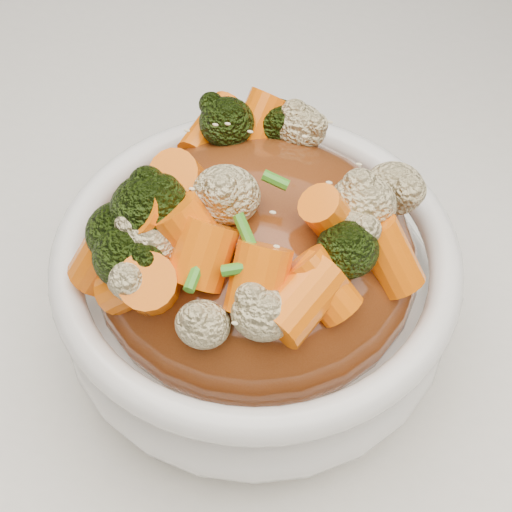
% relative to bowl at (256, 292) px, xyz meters
% --- Properties ---
extents(tablecloth, '(1.20, 0.80, 0.04)m').
position_rel_bowl_xyz_m(tablecloth, '(0.00, 0.02, -0.06)').
color(tablecloth, silver).
rests_on(tablecloth, dining_table).
extents(bowl, '(0.25, 0.25, 0.08)m').
position_rel_bowl_xyz_m(bowl, '(0.00, 0.00, 0.00)').
color(bowl, white).
rests_on(bowl, tablecloth).
extents(sauce_base, '(0.20, 0.20, 0.09)m').
position_rel_bowl_xyz_m(sauce_base, '(0.00, 0.00, 0.03)').
color(sauce_base, '#622C10').
rests_on(sauce_base, bowl).
extents(carrots, '(0.20, 0.20, 0.05)m').
position_rel_bowl_xyz_m(carrots, '(0.00, 0.00, 0.08)').
color(carrots, orange).
rests_on(carrots, sauce_base).
extents(broccoli, '(0.20, 0.20, 0.04)m').
position_rel_bowl_xyz_m(broccoli, '(0.00, 0.00, 0.08)').
color(broccoli, black).
rests_on(broccoli, sauce_base).
extents(cauliflower, '(0.20, 0.20, 0.03)m').
position_rel_bowl_xyz_m(cauliflower, '(0.00, 0.00, 0.08)').
color(cauliflower, beige).
rests_on(cauliflower, sauce_base).
extents(scallions, '(0.15, 0.15, 0.02)m').
position_rel_bowl_xyz_m(scallions, '(0.00, 0.00, 0.08)').
color(scallions, '#37851E').
rests_on(scallions, sauce_base).
extents(sesame_seeds, '(0.18, 0.18, 0.01)m').
position_rel_bowl_xyz_m(sesame_seeds, '(0.00, 0.00, 0.08)').
color(sesame_seeds, beige).
rests_on(sesame_seeds, sauce_base).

